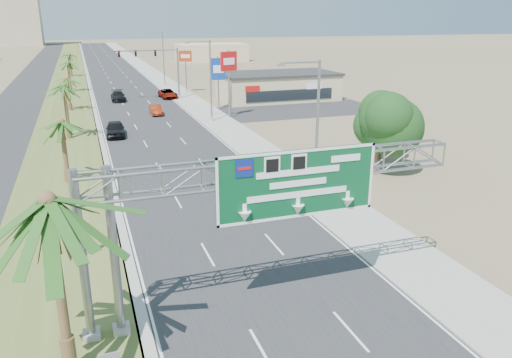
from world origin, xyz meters
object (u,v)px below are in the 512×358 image
object	(u,v)px
car_mid_lane	(156,110)
car_right_lane	(168,94)
store_building	(278,87)
car_left_lane	(115,129)
pole_sign_red_near	(229,65)
pole_sign_red_far	(185,59)
palm_near	(48,202)
sign_gantry	(260,183)
car_far	(118,96)
pole_sign_blue	(218,71)
signal_mast	(165,69)

from	to	relation	value
car_mid_lane	car_right_lane	distance (m)	14.44
store_building	car_left_lane	bearing A→B (deg)	-145.45
pole_sign_red_near	pole_sign_red_far	xyz separation A→B (m)	(-0.69, 24.26, -1.07)
palm_near	store_building	bearing A→B (deg)	61.72
sign_gantry	car_far	bearing A→B (deg)	91.22
car_left_lane	car_far	xyz separation A→B (m)	(2.26, 25.09, -0.08)
palm_near	store_building	distance (m)	66.04
palm_near	car_far	world-z (taller)	palm_near
pole_sign_blue	car_far	bearing A→B (deg)	135.53
sign_gantry	store_building	xyz separation A→B (m)	(23.06, 56.07, -4.06)
palm_near	pole_sign_red_near	xyz separation A→B (m)	(19.51, 45.60, -0.10)
pole_sign_blue	pole_sign_red_far	bearing A→B (deg)	93.08
car_right_lane	store_building	bearing A→B (deg)	-26.05
car_far	car_mid_lane	bearing A→B (deg)	-72.71
car_mid_lane	pole_sign_blue	world-z (taller)	pole_sign_blue
pole_sign_red_far	palm_near	bearing A→B (deg)	-105.08
car_mid_lane	car_left_lane	bearing A→B (deg)	-117.89
pole_sign_red_near	store_building	bearing A→B (deg)	46.70
signal_mast	pole_sign_red_near	bearing A→B (deg)	-74.37
sign_gantry	store_building	size ratio (longest dim) A/B	0.93
signal_mast	pole_sign_red_far	distance (m)	7.43
car_left_lane	car_far	world-z (taller)	car_left_lane
signal_mast	pole_sign_red_near	world-z (taller)	pole_sign_red_near
car_mid_lane	pole_sign_red_far	xyz separation A→B (m)	(8.12, 18.75, 5.10)
pole_sign_red_far	car_mid_lane	bearing A→B (deg)	-113.41
car_right_lane	pole_sign_red_far	bearing A→B (deg)	46.68
palm_near	pole_sign_red_far	distance (m)	72.36
car_right_lane	pole_sign_red_far	world-z (taller)	pole_sign_red_far
pole_sign_red_near	pole_sign_red_far	distance (m)	24.29
pole_sign_red_near	palm_near	bearing A→B (deg)	-113.17
palm_near	pole_sign_red_near	distance (m)	49.60
store_building	pole_sign_red_near	world-z (taller)	pole_sign_red_near
store_building	car_right_lane	world-z (taller)	store_building
car_left_lane	car_right_lane	size ratio (longest dim) A/B	0.95
sign_gantry	car_mid_lane	distance (m)	49.54
sign_gantry	palm_near	bearing A→B (deg)	-166.68
car_far	pole_sign_red_far	xyz separation A→B (m)	(12.02, 5.13, 5.00)
signal_mast	store_building	xyz separation A→B (m)	(16.83, -5.97, -2.85)
car_mid_lane	car_right_lane	xyz separation A→B (m)	(4.00, 13.88, 0.06)
palm_near	store_building	size ratio (longest dim) A/B	0.46
palm_near	car_far	distance (m)	65.38
pole_sign_red_far	car_left_lane	bearing A→B (deg)	-115.30
car_left_lane	pole_sign_blue	size ratio (longest dim) A/B	0.66
palm_near	car_mid_lane	xyz separation A→B (m)	(10.70, 51.10, -6.27)
signal_mast	car_mid_lane	bearing A→B (deg)	-105.93
sign_gantry	car_left_lane	bearing A→B (deg)	95.45
car_far	sign_gantry	bearing A→B (deg)	-87.47
sign_gantry	car_far	size ratio (longest dim) A/B	3.21
car_right_lane	signal_mast	bearing A→B (deg)	-111.11
car_right_lane	pole_sign_red_near	distance (m)	20.88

